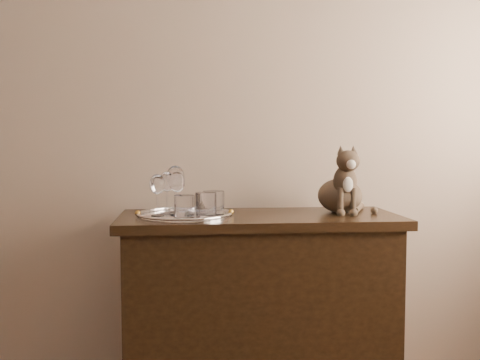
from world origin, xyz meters
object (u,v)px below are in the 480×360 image
Objects in this scene: sideboard at (259,311)px; tumbler_a at (206,204)px; wine_glass_a at (167,193)px; tray at (185,216)px; wine_glass_d at (177,193)px; wine_glass_c at (157,195)px; tumbler_b at (184,207)px; cat at (340,179)px; tumbler_c at (214,203)px; wine_glass_b at (175,189)px.

sideboard is 0.54m from tumbler_a.
wine_glass_a is 0.19m from tumbler_a.
tray is (-0.32, -0.03, 0.43)m from sideboard.
wine_glass_d reaches higher than sideboard.
wine_glass_c is at bearing -166.83° from tray.
wine_glass_d is 1.96× the size of tumbler_b.
wine_glass_a is 0.60× the size of cat.
tumbler_a is 0.98× the size of tumbler_c.
tumbler_c reaches higher than tumbler_a.
wine_glass_d is 0.16m from tumbler_c.
wine_glass_b is at bearing 154.96° from tumbler_c.
sideboard is 0.68m from wine_glass_c.
wine_glass_b reaches higher than sideboard.
wine_glass_b is at bearing 97.61° from wine_glass_d.
wine_glass_b is 2.22× the size of tumbler_b.
sideboard is at bearing 9.89° from tumbler_c.
wine_glass_a is at bearing 135.73° from wine_glass_d.
wine_glass_d reaches higher than tumbler_c.
cat is (0.60, 0.12, 0.09)m from tumbler_a.
tray is 2.31× the size of wine_glass_c.
wine_glass_a is at bearing 65.20° from wine_glass_c.
wine_glass_d is at bearing 154.98° from tumbler_a.
tray is at bearing -173.53° from cat.
sideboard is 5.85× the size of wine_glass_b.
wine_glass_b reaches higher than wine_glass_a.
tumbler_a is at bearing -28.03° from tray.
cat is at bearing 14.23° from tumbler_b.
wine_glass_d is (0.04, -0.04, 0.00)m from wine_glass_a.
sideboard is 6.67× the size of wine_glass_a.
cat is at bearing 6.50° from tray.
tumbler_b is 0.15m from tumbler_c.
tumbler_a is at bearing -162.29° from sideboard.
wine_glass_a reaches higher than tumbler_b.
tray is 2.21× the size of wine_glass_d.
tray is 0.13m from wine_glass_b.
tumbler_a is 1.06× the size of tumbler_b.
wine_glass_d reaches higher than tumbler_a.
wine_glass_d is 0.73m from cat.
wine_glass_d is 0.14m from tumbler_a.
cat is (0.57, 0.08, 0.09)m from tumbler_c.
wine_glass_d is (0.01, -0.06, -0.01)m from wine_glass_b.
cat is at bearing 0.76° from wine_glass_b.
wine_glass_d is at bearing 163.80° from tray.
cat is at bearing 5.47° from wine_glass_d.
wine_glass_a is at bearing 148.90° from tumbler_a.
wine_glass_b is (0.04, 0.02, 0.01)m from wine_glass_a.
wine_glass_b is at bearing 173.59° from sideboard.
wine_glass_a is at bearing -178.04° from cat.
wine_glass_c is at bearing -172.58° from cat.
cat is at bearing 11.69° from tumbler_a.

